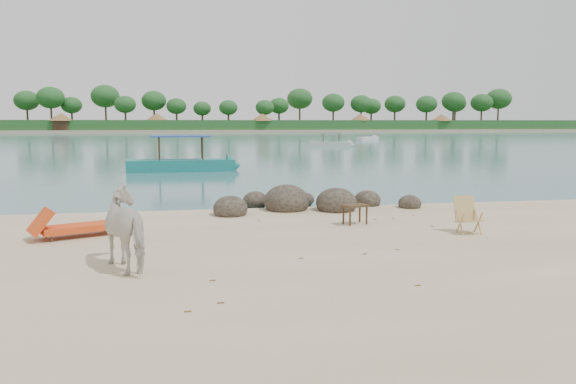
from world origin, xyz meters
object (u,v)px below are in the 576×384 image
cow (132,229)px  lounge_chair (79,225)px  boulders (304,204)px  side_table (355,216)px  boat_near (181,141)px  deck_chair (470,217)px

cow → lounge_chair: size_ratio=0.85×
boulders → side_table: (0.76, -2.64, 0.05)m
boat_near → side_table: bearing=-76.9°
deck_chair → boat_near: boat_near is taller
side_table → boat_near: boat_near is taller
boulders → boat_near: (-3.68, 14.66, 1.35)m
side_table → lounge_chair: (-6.52, -0.36, 0.05)m
side_table → deck_chair: size_ratio=0.73×
boulders → deck_chair: size_ratio=7.37×
side_table → boat_near: (-4.44, 17.30, 1.30)m
cow → deck_chair: 7.53m
boulders → side_table: 2.75m
boat_near → lounge_chair: bearing=-98.0°
side_table → lounge_chair: size_ratio=0.31×
cow → boat_near: size_ratio=0.27×
cow → side_table: cow is taller
cow → boat_near: (0.65, 20.66, 0.83)m
cow → lounge_chair: (-1.43, 3.00, -0.42)m
side_table → cow: bearing=-164.0°
lounge_chair → boat_near: bearing=58.6°
side_table → boat_near: size_ratio=0.10×
lounge_chair → deck_chair: (8.75, -1.24, 0.12)m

